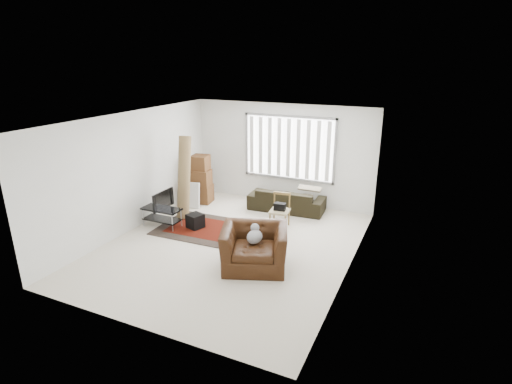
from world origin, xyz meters
TOP-DOWN VIEW (x-y plane):
  - room at (0.03, 0.51)m, footprint 6.00×6.02m
  - persian_rug at (-0.84, 0.52)m, footprint 2.44×1.68m
  - tv_stand at (-1.95, 0.22)m, footprint 0.93×0.42m
  - tv at (-1.95, 0.22)m, footprint 0.10×0.75m
  - subwoofer at (-1.18, 0.46)m, footprint 0.42×0.42m
  - moving_boxes at (-1.99, 2.06)m, footprint 0.60×0.57m
  - white_flatpack at (-2.07, 1.57)m, footprint 0.56×0.29m
  - rolled_rug at (-1.81, 1.01)m, footprint 0.37×0.68m
  - sofa at (0.36, 2.45)m, footprint 2.01×0.96m
  - side_chair at (0.59, 1.35)m, footprint 0.48×0.48m
  - armchair at (0.83, -0.60)m, footprint 1.53×1.44m

SIDE VIEW (x-z plane):
  - persian_rug at x=-0.84m, z-range 0.00..0.02m
  - subwoofer at x=-1.18m, z-range 0.02..0.35m
  - tv_stand at x=-1.95m, z-range 0.10..0.57m
  - white_flatpack at x=-2.07m, z-range 0.00..0.69m
  - sofa at x=0.36m, z-range 0.00..0.76m
  - side_chair at x=0.59m, z-range 0.04..0.85m
  - armchair at x=0.83m, z-range 0.00..0.91m
  - moving_boxes at x=-1.99m, z-range -0.05..1.27m
  - tv at x=-1.95m, z-range 0.46..0.90m
  - rolled_rug at x=-1.81m, z-range 0.00..2.04m
  - room at x=0.03m, z-range 0.40..3.11m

